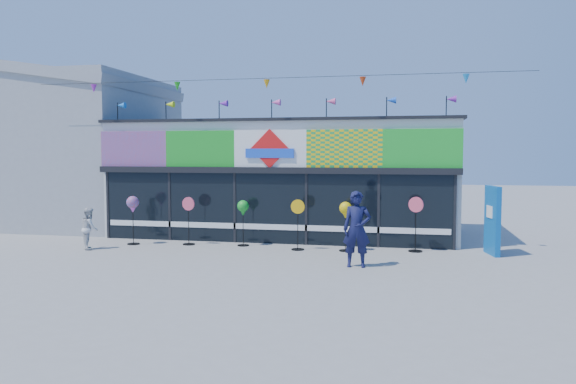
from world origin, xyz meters
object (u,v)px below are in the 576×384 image
(spinner_2, at_px, (243,209))
(spinner_5, at_px, (416,223))
(blue_sign, at_px, (492,220))
(spinner_0, at_px, (133,206))
(child, at_px, (90,228))
(spinner_1, at_px, (189,220))
(spinner_4, at_px, (346,212))
(spinner_3, at_px, (298,223))
(adult_man, at_px, (357,229))

(spinner_2, relative_size, spinner_5, 0.88)
(blue_sign, distance_m, spinner_0, 11.11)
(blue_sign, bearing_deg, child, 176.43)
(spinner_0, bearing_deg, spinner_5, 3.40)
(spinner_1, distance_m, spinner_4, 5.09)
(spinner_1, distance_m, spinner_5, 7.15)
(spinner_0, height_order, spinner_1, spinner_0)
(spinner_1, distance_m, spinner_3, 3.64)
(spinner_2, height_order, spinner_5, spinner_5)
(spinner_2, height_order, spinner_3, spinner_3)
(spinner_2, bearing_deg, spinner_0, -172.43)
(spinner_3, distance_m, spinner_4, 1.50)
(spinner_4, bearing_deg, spinner_0, -178.44)
(spinner_1, xyz_separation_m, spinner_4, (5.08, -0.13, 0.38))
(spinner_3, distance_m, spinner_5, 3.54)
(child, bearing_deg, adult_man, -132.69)
(child, bearing_deg, spinner_4, -116.41)
(spinner_2, distance_m, child, 4.75)
(spinner_0, xyz_separation_m, spinner_1, (1.78, 0.32, -0.44))
(blue_sign, xyz_separation_m, spinner_4, (-4.24, -0.31, 0.19))
(spinner_4, relative_size, adult_man, 0.76)
(spinner_2, xyz_separation_m, spinner_3, (1.85, -0.39, -0.35))
(blue_sign, relative_size, adult_man, 1.01)
(spinner_2, relative_size, adult_man, 0.74)
(spinner_5, xyz_separation_m, child, (-9.83, -1.61, -0.23))
(blue_sign, height_order, spinner_0, blue_sign)
(spinner_1, bearing_deg, blue_sign, 1.09)
(spinner_3, distance_m, child, 6.42)
(spinner_0, xyz_separation_m, spinner_2, (3.56, 0.47, -0.09))
(spinner_2, xyz_separation_m, child, (-4.46, -1.55, -0.53))
(spinner_4, height_order, spinner_5, spinner_5)
(spinner_2, bearing_deg, child, -160.83)
(spinner_1, height_order, child, spinner_1)
(spinner_2, distance_m, adult_man, 4.62)
(adult_man, relative_size, child, 1.54)
(spinner_1, xyz_separation_m, child, (-2.68, -1.40, -0.17))
(spinner_4, bearing_deg, spinner_5, 9.43)
(spinner_1, bearing_deg, spinner_4, -1.47)
(blue_sign, bearing_deg, spinner_5, 168.00)
(spinner_4, distance_m, spinner_5, 2.12)
(spinner_0, relative_size, spinner_4, 1.05)
(spinner_0, height_order, adult_man, adult_man)
(spinner_4, bearing_deg, child, -170.74)
(blue_sign, distance_m, spinner_5, 2.18)
(blue_sign, xyz_separation_m, spinner_5, (-2.17, 0.04, -0.13))
(adult_man, bearing_deg, spinner_2, 141.70)
(blue_sign, distance_m, child, 12.11)
(blue_sign, bearing_deg, spinner_3, 173.06)
(spinner_1, relative_size, child, 1.20)
(spinner_3, xyz_separation_m, spinner_4, (1.44, 0.10, 0.38))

